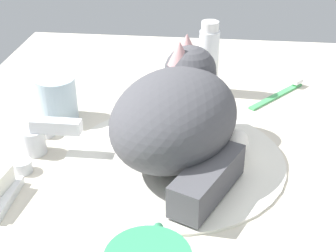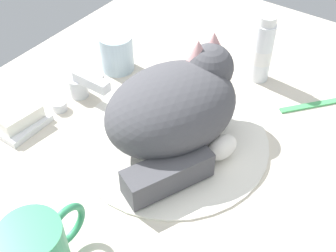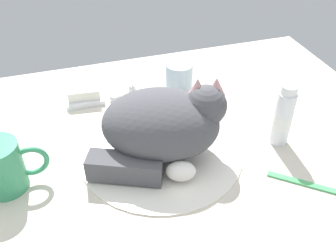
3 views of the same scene
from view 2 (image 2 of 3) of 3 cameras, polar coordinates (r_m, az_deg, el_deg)
name	(u,v)px [view 2 (image 2 of 3)]	position (r cm, az deg, el deg)	size (l,w,h in cm)	color
ground_plane	(171,147)	(76.56, 0.44, -2.72)	(110.00, 82.50, 3.00)	beige
sink_basin	(171,139)	(75.22, 0.45, -1.72)	(33.12, 33.12, 0.76)	white
faucet	(82,87)	(84.26, -11.07, 5.03)	(13.18, 9.38, 5.91)	silver
cat	(177,107)	(70.51, 1.11, 2.52)	(29.49, 23.63, 15.50)	#4C4C51
coffee_mug	(39,252)	(58.71, -16.40, -15.43)	(12.34, 7.88, 9.86)	#389966
rinse_cup	(117,53)	(90.13, -6.67, 9.43)	(6.71, 6.71, 7.61)	silver
soap_dish	(22,124)	(81.75, -18.35, 0.21)	(9.00, 6.40, 1.20)	white
soap_bar	(20,117)	(80.57, -18.63, 1.17)	(7.49, 4.08, 2.48)	white
toothpaste_bottle	(263,51)	(87.16, 12.16, 9.50)	(3.82, 3.82, 13.87)	white
toothbrush	(324,102)	(87.35, 19.53, 2.97)	(12.76, 10.97, 1.60)	#4CB266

